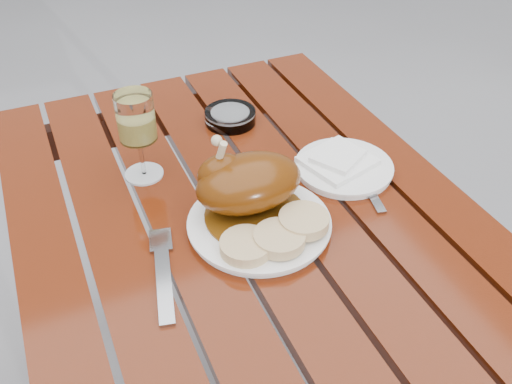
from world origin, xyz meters
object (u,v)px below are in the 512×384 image
dinner_plate (259,224)px  ashtray (230,117)px  side_plate (344,168)px  table (256,356)px  wine_glass (139,137)px

dinner_plate → ashtray: ashtray is taller
dinner_plate → side_plate: size_ratio=1.30×
dinner_plate → table: bearing=127.7°
table → wine_glass: size_ratio=6.79×
table → wine_glass: wine_glass is taller
ashtray → wine_glass: bearing=-153.0°
table → dinner_plate: size_ratio=4.78×
table → side_plate: size_ratio=6.21×
wine_glass → side_plate: bearing=-21.7°
wine_glass → side_plate: 0.40m
side_plate → ashtray: ashtray is taller
table → side_plate: 0.45m
table → wine_glass: 0.53m
table → ashtray: ashtray is taller
table → dinner_plate: bearing=-52.3°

